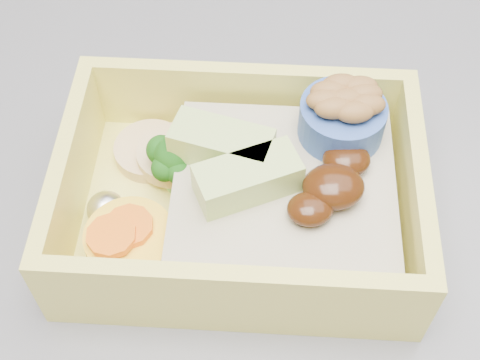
{
  "coord_description": "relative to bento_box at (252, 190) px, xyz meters",
  "views": [
    {
      "loc": [
        0.1,
        -0.38,
        1.26
      ],
      "look_at": [
        0.11,
        -0.16,
        0.96
      ],
      "focal_mm": 50.0,
      "sensor_mm": 36.0,
      "label": 1
    }
  ],
  "objects": [
    {
      "name": "bento_box",
      "position": [
        0.0,
        0.0,
        0.0
      ],
      "size": [
        0.22,
        0.17,
        0.07
      ],
      "rotation": [
        0.0,
        0.0,
        -0.12
      ],
      "color": "#EEE562",
      "rests_on": "island"
    }
  ]
}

